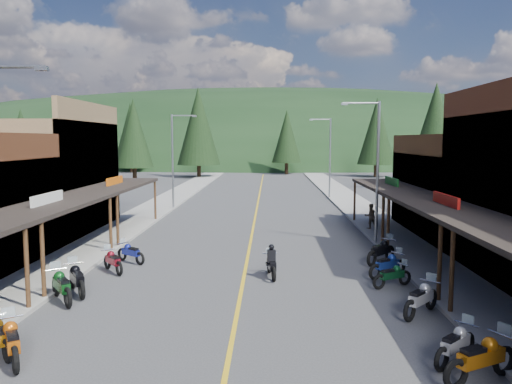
# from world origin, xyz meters

# --- Properties ---
(ground) EXTENTS (220.00, 220.00, 0.00)m
(ground) POSITION_xyz_m (0.00, 0.00, 0.00)
(ground) COLOR #38383A
(ground) RESTS_ON ground
(centerline) EXTENTS (0.15, 90.00, 0.01)m
(centerline) POSITION_xyz_m (0.00, 20.00, 0.01)
(centerline) COLOR gold
(centerline) RESTS_ON ground
(sidewalk_west) EXTENTS (3.40, 94.00, 0.15)m
(sidewalk_west) POSITION_xyz_m (-8.70, 20.00, 0.07)
(sidewalk_west) COLOR gray
(sidewalk_west) RESTS_ON ground
(sidewalk_east) EXTENTS (3.40, 94.00, 0.15)m
(sidewalk_east) POSITION_xyz_m (8.70, 20.00, 0.07)
(sidewalk_east) COLOR gray
(sidewalk_east) RESTS_ON ground
(shop_west_3) EXTENTS (10.90, 10.20, 8.20)m
(shop_west_3) POSITION_xyz_m (-13.78, 11.30, 3.52)
(shop_west_3) COLOR brown
(shop_west_3) RESTS_ON ground
(shop_east_3) EXTENTS (10.90, 10.20, 6.20)m
(shop_east_3) POSITION_xyz_m (13.75, 11.30, 2.53)
(shop_east_3) COLOR #4C2D16
(shop_east_3) RESTS_ON ground
(streetlight_1) EXTENTS (2.16, 0.18, 8.00)m
(streetlight_1) POSITION_xyz_m (-6.95, 22.00, 4.46)
(streetlight_1) COLOR gray
(streetlight_1) RESTS_ON ground
(streetlight_2) EXTENTS (2.16, 0.18, 8.00)m
(streetlight_2) POSITION_xyz_m (6.95, 8.00, 4.46)
(streetlight_2) COLOR gray
(streetlight_2) RESTS_ON ground
(streetlight_3) EXTENTS (2.16, 0.18, 8.00)m
(streetlight_3) POSITION_xyz_m (6.95, 30.00, 4.46)
(streetlight_3) COLOR gray
(streetlight_3) RESTS_ON ground
(ridge_hill) EXTENTS (310.00, 140.00, 60.00)m
(ridge_hill) POSITION_xyz_m (0.00, 135.00, 0.00)
(ridge_hill) COLOR black
(ridge_hill) RESTS_ON ground
(pine_0) EXTENTS (5.04, 5.04, 11.00)m
(pine_0) POSITION_xyz_m (-40.00, 62.00, 6.48)
(pine_0) COLOR black
(pine_0) RESTS_ON ground
(pine_1) EXTENTS (5.88, 5.88, 12.50)m
(pine_1) POSITION_xyz_m (-24.00, 70.00, 7.24)
(pine_1) COLOR black
(pine_1) RESTS_ON ground
(pine_2) EXTENTS (6.72, 6.72, 14.00)m
(pine_2) POSITION_xyz_m (-10.00, 58.00, 7.99)
(pine_2) COLOR black
(pine_2) RESTS_ON ground
(pine_3) EXTENTS (5.04, 5.04, 11.00)m
(pine_3) POSITION_xyz_m (4.00, 66.00, 6.48)
(pine_3) COLOR black
(pine_3) RESTS_ON ground
(pine_4) EXTENTS (5.88, 5.88, 12.50)m
(pine_4) POSITION_xyz_m (18.00, 60.00, 7.24)
(pine_4) COLOR black
(pine_4) RESTS_ON ground
(pine_5) EXTENTS (6.72, 6.72, 14.00)m
(pine_5) POSITION_xyz_m (34.00, 72.00, 7.99)
(pine_5) COLOR black
(pine_5) RESTS_ON ground
(pine_7) EXTENTS (5.88, 5.88, 12.50)m
(pine_7) POSITION_xyz_m (-32.00, 76.00, 7.24)
(pine_7) COLOR black
(pine_7) RESTS_ON ground
(pine_8) EXTENTS (4.48, 4.48, 10.00)m
(pine_8) POSITION_xyz_m (-22.00, 40.00, 5.98)
(pine_8) COLOR black
(pine_8) RESTS_ON ground
(pine_9) EXTENTS (4.93, 4.93, 10.80)m
(pine_9) POSITION_xyz_m (24.00, 45.00, 6.38)
(pine_9) COLOR black
(pine_9) RESTS_ON ground
(pine_10) EXTENTS (5.38, 5.38, 11.60)m
(pine_10) POSITION_xyz_m (-18.00, 50.00, 6.78)
(pine_10) COLOR black
(pine_10) RESTS_ON ground
(pine_11) EXTENTS (5.82, 5.82, 12.40)m
(pine_11) POSITION_xyz_m (20.00, 38.00, 7.19)
(pine_11) COLOR black
(pine_11) RESTS_ON ground
(bike_west_4) EXTENTS (1.81, 2.26, 1.26)m
(bike_west_4) POSITION_xyz_m (-5.72, -7.32, 0.63)
(bike_west_4) COLOR #C5560E
(bike_west_4) RESTS_ON ground
(bike_west_5) EXTENTS (1.82, 1.92, 1.14)m
(bike_west_5) POSITION_xyz_m (-6.31, -6.84, 0.57)
(bike_west_5) COLOR #AE680C
(bike_west_5) RESTS_ON ground
(bike_west_6) EXTENTS (2.01, 2.32, 1.33)m
(bike_west_6) POSITION_xyz_m (-6.45, -2.42, 0.66)
(bike_west_6) COLOR #0D4216
(bike_west_6) RESTS_ON ground
(bike_west_7) EXTENTS (1.86, 2.32, 1.30)m
(bike_west_7) POSITION_xyz_m (-6.26, -1.45, 0.65)
(bike_west_7) COLOR black
(bike_west_7) RESTS_ON ground
(bike_west_8) EXTENTS (1.76, 1.97, 1.14)m
(bike_west_8) POSITION_xyz_m (-5.87, 1.69, 0.57)
(bike_west_8) COLOR maroon
(bike_west_8) RESTS_ON ground
(bike_west_9) EXTENTS (1.92, 1.67, 1.10)m
(bike_west_9) POSITION_xyz_m (-5.56, 3.44, 0.55)
(bike_west_9) COLOR navy
(bike_west_9) RESTS_ON ground
(bike_east_4) EXTENTS (2.43, 1.77, 1.33)m
(bike_east_4) POSITION_xyz_m (6.24, -8.11, 0.67)
(bike_east_4) COLOR #A4550B
(bike_east_4) RESTS_ON ground
(bike_east_5) EXTENTS (1.91, 1.86, 1.14)m
(bike_east_5) POSITION_xyz_m (6.01, -7.07, 0.57)
(bike_east_5) COLOR #AAAAAF
(bike_east_5) RESTS_ON ground
(bike_east_6) EXTENTS (2.06, 2.16, 1.28)m
(bike_east_6) POSITION_xyz_m (6.19, -3.45, 0.64)
(bike_east_6) COLOR #AFAEB4
(bike_east_6) RESTS_ON ground
(bike_east_7) EXTENTS (1.94, 1.42, 1.06)m
(bike_east_7) POSITION_xyz_m (6.02, -0.23, 0.53)
(bike_east_7) COLOR #0B371B
(bike_east_7) RESTS_ON ground
(bike_east_8) EXTENTS (2.13, 1.77, 1.20)m
(bike_east_8) POSITION_xyz_m (6.17, 1.22, 0.60)
(bike_east_8) COLOR navy
(bike_east_8) RESTS_ON ground
(bike_east_9) EXTENTS (2.13, 2.21, 1.32)m
(bike_east_9) POSITION_xyz_m (6.43, 3.65, 0.66)
(bike_east_9) COLOR black
(bike_east_9) RESTS_ON ground
(rider_on_bike) EXTENTS (0.92, 2.04, 1.50)m
(rider_on_bike) POSITION_xyz_m (1.19, 1.09, 0.60)
(rider_on_bike) COLOR black
(rider_on_bike) RESTS_ON ground
(pedestrian_east_b) EXTENTS (0.87, 0.60, 1.64)m
(pedestrian_east_b) POSITION_xyz_m (7.64, 12.29, 0.97)
(pedestrian_east_b) COLOR brown
(pedestrian_east_b) RESTS_ON sidewalk_east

